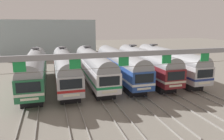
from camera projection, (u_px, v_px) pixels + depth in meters
The scene contains 10 objects.
ground_plane at pixel (107, 82), 32.38m from camera, with size 160.00×160.00×0.00m, color gray.
track_bed at pixel (88, 62), 48.30m from camera, with size 22.03×70.00×0.15m.
commuter_train_green at pixel (34, 69), 29.00m from camera, with size 2.88×18.06×5.05m.
commuter_train_stainless at pixel (65, 67), 30.12m from camera, with size 2.88×18.06×5.05m.
commuter_train_white at pixel (93, 65), 31.24m from camera, with size 2.88×18.06×5.05m.
commuter_train_blue at pixel (120, 64), 32.35m from camera, with size 2.88×18.06×4.77m.
commuter_train_maroon at pixel (144, 63), 33.47m from camera, with size 2.88×18.06×5.05m.
commuter_train_silver at pixel (167, 61), 34.59m from camera, with size 2.88×18.06×5.05m.
catenary_gantry at pixel (146, 63), 18.56m from camera, with size 25.77×0.44×6.97m.
maintenance_building at pixel (43, 37), 59.61m from camera, with size 28.36×10.00×9.71m, color #9EB2B7.
Camera 1 is at (-7.94, -30.19, 8.81)m, focal length 33.90 mm.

